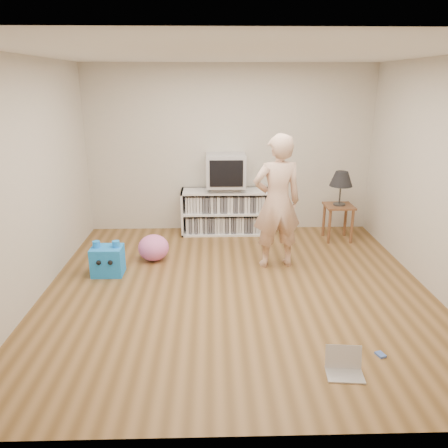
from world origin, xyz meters
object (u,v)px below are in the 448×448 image
at_px(dvd_deck, 226,188).
at_px(person, 277,202).
at_px(table_lamp, 341,180).
at_px(plush_pink, 154,248).
at_px(media_unit, 226,211).
at_px(laptop, 344,366).
at_px(plush_blue, 108,260).
at_px(side_table, 338,214).
at_px(crt_tv, 226,170).

bearing_deg(dvd_deck, person, -65.41).
distance_m(table_lamp, plush_pink, 2.92).
distance_m(media_unit, laptop, 3.72).
distance_m(dvd_deck, plush_pink, 1.61).
height_order(laptop, plush_blue, plush_blue).
bearing_deg(media_unit, plush_blue, -134.27).
bearing_deg(side_table, table_lamp, 0.00).
relative_size(side_table, plush_pink, 1.32).
distance_m(crt_tv, plush_blue, 2.34).
xyz_separation_m(laptop, plush_pink, (-1.90, 2.48, 0.12)).
xyz_separation_m(dvd_deck, side_table, (1.70, -0.37, -0.32)).
relative_size(media_unit, plush_pink, 3.36).
height_order(dvd_deck, plush_blue, dvd_deck).
relative_size(crt_tv, plush_blue, 1.35).
xyz_separation_m(crt_tv, person, (0.61, -1.33, -0.15)).
distance_m(person, plush_blue, 2.26).
distance_m(laptop, plush_pink, 3.13).
height_order(crt_tv, plush_pink, crt_tv).
bearing_deg(crt_tv, table_lamp, -12.14).
height_order(dvd_deck, crt_tv, crt_tv).
distance_m(dvd_deck, crt_tv, 0.29).
bearing_deg(dvd_deck, media_unit, 90.00).
xyz_separation_m(dvd_deck, plush_blue, (-1.54, -1.56, -0.55)).
bearing_deg(plush_pink, media_unit, 47.86).
height_order(crt_tv, laptop, crt_tv).
xyz_separation_m(laptop, plush_blue, (-2.42, 2.03, 0.13)).
bearing_deg(plush_blue, dvd_deck, 45.61).
height_order(media_unit, person, person).
relative_size(dvd_deck, plush_blue, 1.01).
bearing_deg(side_table, plush_pink, -164.79).
distance_m(media_unit, crt_tv, 0.67).
bearing_deg(crt_tv, laptop, -76.15).
height_order(media_unit, dvd_deck, dvd_deck).
distance_m(dvd_deck, person, 1.47).
xyz_separation_m(person, plush_blue, (-2.15, -0.23, -0.68)).
xyz_separation_m(media_unit, crt_tv, (-0.00, -0.02, 0.67)).
distance_m(media_unit, plush_blue, 2.21).
distance_m(plush_blue, plush_pink, 0.69).
height_order(dvd_deck, person, person).
height_order(table_lamp, person, person).
height_order(plush_blue, plush_pink, plush_blue).
height_order(dvd_deck, plush_pink, dvd_deck).
bearing_deg(person, laptop, 87.95).
bearing_deg(table_lamp, side_table, 0.00).
relative_size(media_unit, side_table, 2.55).
xyz_separation_m(media_unit, plush_blue, (-1.54, -1.58, -0.16)).
xyz_separation_m(dvd_deck, laptop, (0.88, -3.59, -0.68)).
bearing_deg(table_lamp, plush_pink, -164.79).
bearing_deg(table_lamp, laptop, -104.29).
relative_size(table_lamp, plush_pink, 1.24).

